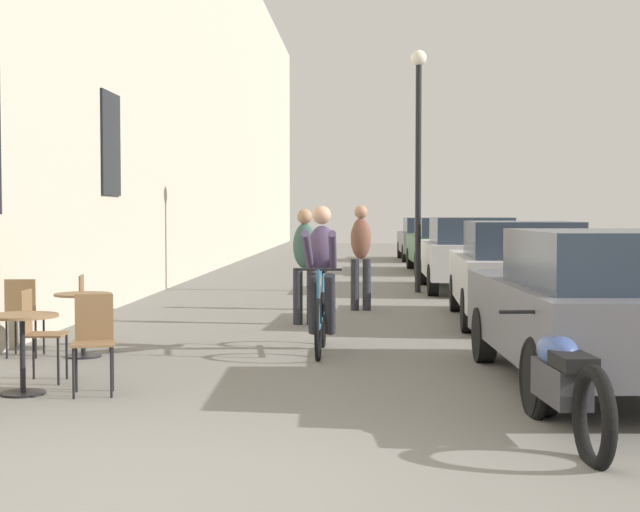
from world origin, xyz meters
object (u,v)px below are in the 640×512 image
(cafe_chair_mid_toward_street, at_px, (23,312))
(cyclist_on_bicycle, at_px, (321,283))
(cafe_chair_near_toward_street, at_px, (37,329))
(parked_car_fourth, at_px, (444,244))
(street_lamp, at_px, (418,139))
(parked_motorcycle, at_px, (562,383))
(pedestrian_mid, at_px, (361,251))
(cafe_table_mid, at_px, (83,311))
(parked_car_second, at_px, (517,270))
(parked_car_third, at_px, (468,253))
(cafe_chair_mid_toward_wall, at_px, (91,306))
(pedestrian_near, at_px, (305,260))
(cafe_table_near, at_px, (22,337))
(parked_car_fifth, at_px, (425,238))
(parked_car_nearest, at_px, (595,306))
(cafe_chair_near_toward_wall, at_px, (94,336))

(cafe_chair_mid_toward_street, distance_m, cyclist_on_bicycle, 3.40)
(cafe_chair_near_toward_street, distance_m, parked_car_fourth, 17.80)
(street_lamp, xyz_separation_m, parked_car_fourth, (1.06, 6.57, -2.34))
(street_lamp, relative_size, parked_motorcycle, 2.28)
(pedestrian_mid, bearing_deg, cyclist_on_bicycle, -95.45)
(cafe_table_mid, bearing_deg, cafe_chair_mid_toward_street, -173.43)
(parked_car_second, bearing_deg, parked_car_fourth, 90.51)
(cafe_table_mid, distance_m, parked_car_third, 10.71)
(cafe_table_mid, xyz_separation_m, cafe_chair_mid_toward_wall, (-0.07, 0.55, -0.00))
(cafe_chair_near_toward_street, distance_m, pedestrian_near, 5.31)
(cafe_table_near, height_order, parked_car_fifth, parked_car_fifth)
(parked_car_third, bearing_deg, parked_car_nearest, -90.02)
(cafe_chair_near_toward_wall, relative_size, parked_car_third, 0.21)
(cafe_table_mid, height_order, parked_car_third, parked_car_third)
(parked_car_fourth, height_order, parked_motorcycle, parked_car_fourth)
(parked_car_fourth, bearing_deg, cafe_chair_mid_toward_wall, -109.95)
(cafe_chair_near_toward_street, relative_size, cyclist_on_bicycle, 0.51)
(cafe_table_near, xyz_separation_m, parked_car_second, (5.32, 5.81, 0.26))
(cafe_chair_mid_toward_wall, bearing_deg, cafe_chair_near_toward_wall, -73.18)
(cafe_chair_near_toward_street, xyz_separation_m, pedestrian_near, (2.27, 4.78, 0.43))
(cafe_chair_mid_toward_wall, height_order, cyclist_on_bicycle, cyclist_on_bicycle)
(cafe_chair_mid_toward_street, distance_m, parked_car_nearest, 6.17)
(cafe_table_near, bearing_deg, cyclist_on_bicycle, 47.19)
(cafe_table_near, distance_m, cafe_chair_near_toward_wall, 0.63)
(parked_motorcycle, bearing_deg, parked_car_nearest, 70.53)
(street_lamp, bearing_deg, parked_car_nearest, -84.22)
(cafe_chair_mid_toward_street, distance_m, parked_car_third, 11.12)
(parked_car_fifth, bearing_deg, parked_car_third, -89.60)
(parked_car_fifth, bearing_deg, parked_car_fourth, -89.20)
(parked_motorcycle, bearing_deg, cafe_table_near, 162.19)
(cafe_chair_mid_toward_street, bearing_deg, cafe_chair_mid_toward_wall, 46.94)
(cafe_chair_near_toward_wall, distance_m, cafe_table_mid, 2.25)
(parked_car_third, distance_m, parked_motorcycle, 12.96)
(cafe_table_mid, relative_size, cafe_chair_mid_toward_wall, 0.81)
(cafe_chair_mid_toward_wall, xyz_separation_m, cyclist_on_bicycle, (2.74, 0.01, 0.29))
(cafe_table_near, relative_size, parked_car_fifth, 0.18)
(street_lamp, height_order, parked_car_fourth, street_lamp)
(parked_car_third, xyz_separation_m, parked_motorcycle, (-0.72, -12.93, -0.39))
(cafe_table_mid, distance_m, pedestrian_near, 3.96)
(street_lamp, xyz_separation_m, parked_car_third, (1.06, 0.46, -2.32))
(cafe_chair_near_toward_wall, xyz_separation_m, cyclist_on_bicycle, (1.93, 2.69, 0.29))
(parked_car_second, bearing_deg, street_lamp, 102.62)
(parked_car_second, relative_size, parked_car_third, 1.00)
(cyclist_on_bicycle, bearing_deg, parked_car_fourth, 79.86)
(cafe_chair_near_toward_street, xyz_separation_m, parked_car_fifth, (5.20, 23.35, 0.23))
(cyclist_on_bicycle, bearing_deg, parked_car_fifth, 83.10)
(cafe_table_near, relative_size, parked_car_fourth, 0.17)
(parked_car_fifth, bearing_deg, cafe_chair_near_toward_wall, -100.66)
(cafe_table_near, height_order, street_lamp, street_lamp)
(parked_car_fifth, height_order, parked_motorcycle, parked_car_fifth)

